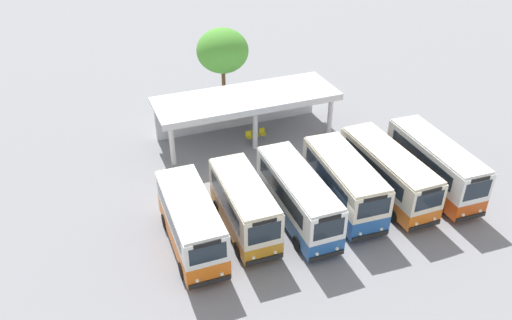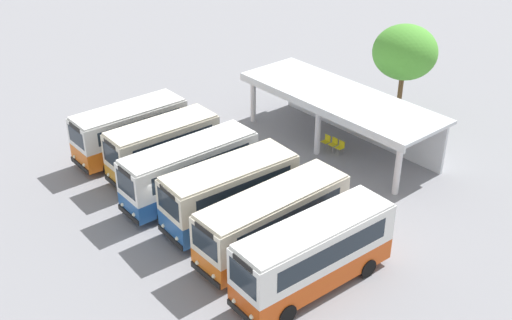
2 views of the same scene
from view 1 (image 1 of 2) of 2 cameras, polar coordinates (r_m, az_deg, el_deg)
ground_plane at (r=29.13m, az=7.78°, el=-8.57°), size 180.00×180.00×0.00m
city_bus_nearest_orange at (r=27.36m, az=-7.33°, el=-6.86°), size 2.44×6.94×3.17m
city_bus_second_in_row at (r=28.26m, az=-1.35°, el=-5.09°), size 2.39×6.56×3.20m
city_bus_middle_cream at (r=29.01m, az=4.69°, el=-4.08°), size 2.31×7.74×3.21m
city_bus_fourth_amber at (r=30.44m, az=9.84°, el=-2.48°), size 2.78×7.19×3.28m
city_bus_fifth_blue at (r=32.09m, az=14.57°, el=-1.30°), size 2.34×8.01×3.13m
city_bus_far_end_green at (r=33.52m, az=19.41°, el=-0.43°), size 2.48×7.85×3.34m
terminal_canopy at (r=37.69m, az=-1.39°, el=6.45°), size 13.37×4.59×3.40m
waiting_chair_end_by_column at (r=37.45m, az=-0.81°, el=2.75°), size 0.44×0.44×0.86m
waiting_chair_second_from_end at (r=37.67m, az=-0.05°, el=2.94°), size 0.44×0.44×0.86m
waiting_chair_middle_seat at (r=37.87m, az=0.72°, el=3.10°), size 0.44×0.44×0.86m
roadside_tree_behind_canopy at (r=41.47m, az=-3.79°, el=12.15°), size 4.18×4.18×6.59m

